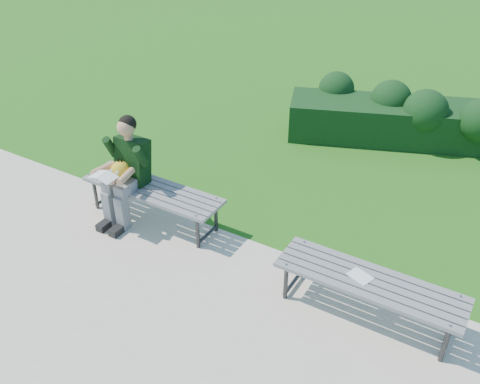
% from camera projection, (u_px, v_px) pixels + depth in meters
% --- Properties ---
extents(ground, '(80.00, 80.00, 0.00)m').
position_uv_depth(ground, '(252.00, 242.00, 6.28)').
color(ground, '#34681B').
rests_on(ground, ground).
extents(walkway, '(30.00, 3.50, 0.02)m').
position_uv_depth(walkway, '(160.00, 340.00, 5.01)').
color(walkway, '#B6B197').
rests_on(walkway, ground).
extents(hedge, '(3.55, 2.06, 0.91)m').
position_uv_depth(hedge, '(406.00, 116.00, 8.28)').
color(hedge, '#19400F').
rests_on(hedge, ground).
extents(bench_left, '(1.80, 0.50, 0.46)m').
position_uv_depth(bench_left, '(153.00, 192.00, 6.42)').
color(bench_left, gray).
rests_on(bench_left, walkway).
extents(bench_right, '(1.80, 0.50, 0.46)m').
position_uv_depth(bench_right, '(369.00, 284.00, 5.06)').
color(bench_right, gray).
rests_on(bench_right, walkway).
extents(seated_boy, '(0.56, 0.76, 1.31)m').
position_uv_depth(seated_boy, '(125.00, 167.00, 6.32)').
color(seated_boy, slate).
rests_on(seated_boy, walkway).
extents(paper_sheet, '(0.26, 0.22, 0.01)m').
position_uv_depth(paper_sheet, '(360.00, 276.00, 5.07)').
color(paper_sheet, white).
rests_on(paper_sheet, bench_right).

